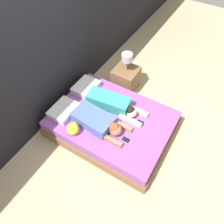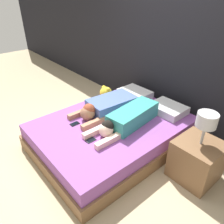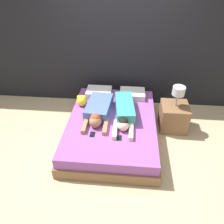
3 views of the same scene
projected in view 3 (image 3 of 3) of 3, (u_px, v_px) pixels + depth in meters
ground_plane at (112, 135)px, 4.02m from camera, size 12.00×12.00×0.00m
wall_back at (118, 44)px, 4.21m from camera, size 12.00×0.06×2.60m
bed at (112, 127)px, 3.91m from camera, size 1.56×2.09×0.38m
pillow_head_left at (99, 92)px, 4.42m from camera, size 0.50×0.39×0.11m
pillow_head_right at (132, 94)px, 4.37m from camera, size 0.50×0.39×0.11m
person_left at (98, 110)px, 3.84m from camera, size 0.45×1.02×0.24m
person_right at (124, 112)px, 3.79m from camera, size 0.39×1.13×0.22m
cell_phone_left at (92, 134)px, 3.46m from camera, size 0.07×0.12×0.01m
cell_phone_right at (119, 138)px, 3.40m from camera, size 0.07×0.12×0.01m
plush_toy at (82, 100)px, 4.08m from camera, size 0.20×0.20×0.21m
nightstand at (174, 115)px, 4.04m from camera, size 0.49×0.49×0.88m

